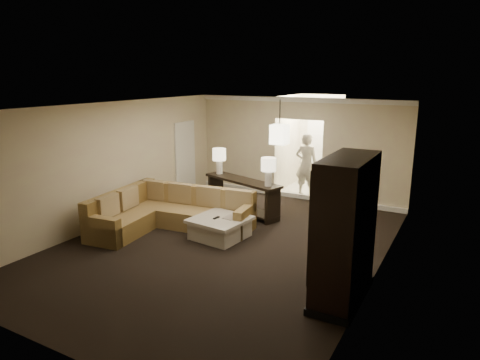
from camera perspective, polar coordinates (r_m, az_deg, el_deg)
The scene contains 19 objects.
ground at distance 8.86m, azimuth -2.14°, elevation -8.61°, with size 8.00×8.00×0.00m, color black.
wall_back at distance 11.96m, azimuth 7.73°, elevation 4.18°, with size 6.00×0.04×2.80m, color beige.
wall_front at distance 5.56m, azimuth -24.24°, elevation -8.35°, with size 6.00×0.04×2.80m, color beige.
wall_left at distance 10.26m, azimuth -16.74°, elevation 2.12°, with size 0.04×8.00×2.80m, color beige.
wall_right at distance 7.38m, azimuth 18.17°, elevation -2.44°, with size 0.04×8.00×2.80m, color beige.
ceiling at distance 8.21m, azimuth -2.32°, elevation 9.76°, with size 6.00×8.00×0.02m, color white.
crown_molding at distance 11.76m, azimuth 7.85°, elevation 10.55°, with size 6.00×0.10×0.12m, color white.
baseboard at distance 12.21m, azimuth 7.44°, elevation -2.06°, with size 6.00×0.10×0.12m, color white.
side_door at distance 12.39m, azimuth -7.32°, elevation 2.89°, with size 0.05×0.90×2.10m, color white.
foyer at distance 13.22m, azimuth 9.84°, elevation 4.59°, with size 1.44×2.02×2.80m.
sectional_sofa at distance 9.79m, azimuth -9.61°, elevation -4.35°, with size 3.08×2.60×0.90m.
coffee_table at distance 9.15m, azimuth -2.68°, elevation -6.35°, with size 1.21×1.21×0.46m.
console_table at distance 10.64m, azimuth 0.32°, elevation -1.76°, with size 2.30×1.18×0.87m.
armoire at distance 6.67m, azimuth 13.74°, elevation -6.85°, with size 0.67×1.56×2.24m.
drink_table at distance 9.02m, azimuth 12.62°, elevation -5.69°, with size 0.47×0.47×0.58m.
table_lamp_left at distance 11.09m, azimuth -2.79°, elevation 3.08°, with size 0.35×0.35×0.67m.
table_lamp_right at distance 9.86m, azimuth 3.82°, elevation 1.71°, with size 0.35×0.35×0.67m.
pendant_light at distance 10.69m, azimuth 5.27°, elevation 6.10°, with size 0.38×0.38×1.09m.
person at distance 12.25m, azimuth 8.84°, elevation 2.47°, with size 0.72×0.48×2.00m, color beige.
Camera 1 is at (4.23, -7.00, 3.39)m, focal length 32.00 mm.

